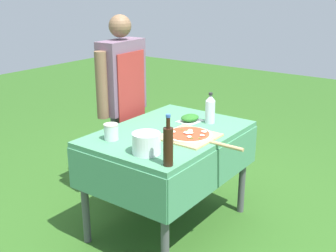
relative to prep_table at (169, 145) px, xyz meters
The scene contains 9 objects.
ground_plane 0.64m from the prep_table, ahead, with size 12.00×12.00×0.00m, color #2D5B1E.
prep_table is the anchor object (origin of this frame).
person_cook 0.65m from the prep_table, 73.31° to the left, with size 0.56×0.21×1.50m.
pizza_on_peel 0.23m from the prep_table, 96.61° to the right, with size 0.34×0.58×0.05m.
oil_bottle 0.62m from the prep_table, 144.29° to the right, with size 0.06×0.06×0.30m.
water_bottle 0.41m from the prep_table, 22.35° to the right, with size 0.07×0.07×0.23m.
herb_container 0.30m from the prep_table, ahead, with size 0.19×0.16×0.05m.
mixing_tub 0.46m from the prep_table, 162.36° to the right, with size 0.17×0.17×0.13m, color silver.
sauce_jar 0.44m from the prep_table, 150.08° to the left, with size 0.10×0.10×0.11m.
Camera 1 is at (-2.23, -1.62, 1.71)m, focal length 45.00 mm.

